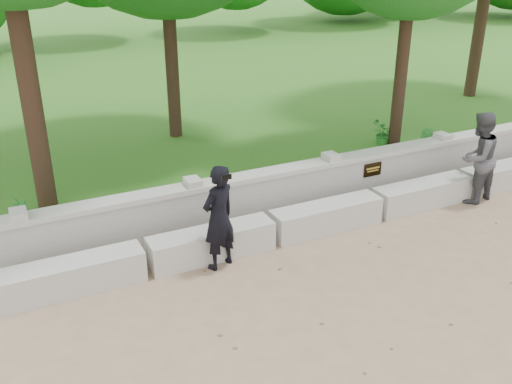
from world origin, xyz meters
The scene contains 9 objects.
ground centered at (0.00, 0.00, 0.00)m, with size 80.00×80.00×0.00m, color #977B5C.
lawn centered at (0.00, 14.00, 0.12)m, with size 40.00×22.00×0.25m, color #316518.
concrete_bench centered at (0.00, 1.90, 0.22)m, with size 11.90×0.45×0.45m.
parapet_wall centered at (0.00, 2.60, 0.46)m, with size 12.50×0.35×0.90m.
man_main centered at (-3.00, 1.62, 0.78)m, with size 0.67×0.63×1.55m.
visitor_left centered at (1.97, 1.69, 0.83)m, with size 0.91×0.77×1.65m.
shrub_a centered at (-5.44, 3.30, 0.57)m, with size 0.33×0.23×0.63m, color #297929.
shrub_b centered at (2.31, 3.31, 0.54)m, with size 0.32×0.26×0.59m, color #297929.
shrub_c centered at (1.95, 4.27, 0.52)m, with size 0.49×0.42×0.54m, color #297929.
Camera 1 is at (-5.69, -4.99, 4.32)m, focal length 40.00 mm.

